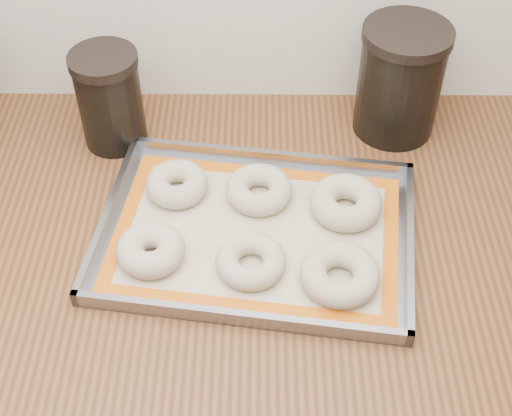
{
  "coord_description": "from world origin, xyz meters",
  "views": [
    {
      "loc": [
        0.06,
        0.95,
        1.7
      ],
      "look_at": [
        0.06,
        1.65,
        0.96
      ],
      "focal_mm": 50.0,
      "sensor_mm": 36.0,
      "label": 1
    }
  ],
  "objects_px": {
    "bagel_front_right": "(340,274)",
    "bagel_back_left": "(177,184)",
    "baking_tray": "(256,233)",
    "bagel_front_left": "(151,250)",
    "bagel_back_mid": "(259,190)",
    "bagel_front_mid": "(251,261)",
    "bagel_back_right": "(346,202)",
    "canister_mid": "(110,99)",
    "canister_right": "(400,80)"
  },
  "relations": [
    {
      "from": "canister_right",
      "to": "canister_mid",
      "type": "bearing_deg",
      "value": -175.67
    },
    {
      "from": "bagel_front_mid",
      "to": "bagel_back_right",
      "type": "xyz_separation_m",
      "value": [
        0.14,
        0.11,
        0.0
      ]
    },
    {
      "from": "bagel_front_right",
      "to": "canister_right",
      "type": "distance_m",
      "value": 0.37
    },
    {
      "from": "bagel_front_right",
      "to": "bagel_back_left",
      "type": "relative_size",
      "value": 1.14
    },
    {
      "from": "bagel_front_left",
      "to": "canister_mid",
      "type": "relative_size",
      "value": 0.58
    },
    {
      "from": "bagel_front_right",
      "to": "bagel_back_left",
      "type": "height_order",
      "value": "same"
    },
    {
      "from": "bagel_back_mid",
      "to": "canister_right",
      "type": "relative_size",
      "value": 0.53
    },
    {
      "from": "bagel_front_mid",
      "to": "bagel_front_left",
      "type": "bearing_deg",
      "value": 173.17
    },
    {
      "from": "baking_tray",
      "to": "canister_right",
      "type": "height_order",
      "value": "canister_right"
    },
    {
      "from": "baking_tray",
      "to": "bagel_front_left",
      "type": "relative_size",
      "value": 5.09
    },
    {
      "from": "baking_tray",
      "to": "bagel_front_left",
      "type": "height_order",
      "value": "bagel_front_left"
    },
    {
      "from": "bagel_front_mid",
      "to": "bagel_front_right",
      "type": "bearing_deg",
      "value": -11.31
    },
    {
      "from": "bagel_back_mid",
      "to": "bagel_front_mid",
      "type": "bearing_deg",
      "value": -94.5
    },
    {
      "from": "baking_tray",
      "to": "bagel_front_right",
      "type": "xyz_separation_m",
      "value": [
        0.12,
        -0.09,
        0.02
      ]
    },
    {
      "from": "bagel_front_left",
      "to": "bagel_front_mid",
      "type": "height_order",
      "value": "bagel_front_left"
    },
    {
      "from": "bagel_front_left",
      "to": "bagel_back_left",
      "type": "height_order",
      "value": "bagel_front_left"
    },
    {
      "from": "baking_tray",
      "to": "canister_mid",
      "type": "height_order",
      "value": "canister_mid"
    },
    {
      "from": "bagel_front_left",
      "to": "bagel_back_left",
      "type": "xyz_separation_m",
      "value": [
        0.03,
        0.14,
        -0.0
      ]
    },
    {
      "from": "baking_tray",
      "to": "canister_mid",
      "type": "distance_m",
      "value": 0.33
    },
    {
      "from": "bagel_back_mid",
      "to": "bagel_back_right",
      "type": "xyz_separation_m",
      "value": [
        0.13,
        -0.03,
        0.0
      ]
    },
    {
      "from": "bagel_front_left",
      "to": "bagel_front_mid",
      "type": "xyz_separation_m",
      "value": [
        0.14,
        -0.02,
        -0.0
      ]
    },
    {
      "from": "bagel_front_right",
      "to": "bagel_back_right",
      "type": "distance_m",
      "value": 0.14
    },
    {
      "from": "baking_tray",
      "to": "bagel_front_left",
      "type": "xyz_separation_m",
      "value": [
        -0.15,
        -0.05,
        0.02
      ]
    },
    {
      "from": "baking_tray",
      "to": "bagel_back_left",
      "type": "bearing_deg",
      "value": 145.12
    },
    {
      "from": "bagel_front_right",
      "to": "bagel_back_mid",
      "type": "relative_size",
      "value": 1.08
    },
    {
      "from": "bagel_front_left",
      "to": "canister_mid",
      "type": "xyz_separation_m",
      "value": [
        -0.09,
        0.27,
        0.06
      ]
    },
    {
      "from": "baking_tray",
      "to": "canister_mid",
      "type": "relative_size",
      "value": 2.97
    },
    {
      "from": "bagel_front_left",
      "to": "bagel_front_mid",
      "type": "bearing_deg",
      "value": -6.83
    },
    {
      "from": "baking_tray",
      "to": "bagel_back_right",
      "type": "relative_size",
      "value": 4.52
    },
    {
      "from": "bagel_front_right",
      "to": "canister_right",
      "type": "bearing_deg",
      "value": 71.13
    },
    {
      "from": "bagel_front_left",
      "to": "canister_mid",
      "type": "distance_m",
      "value": 0.29
    },
    {
      "from": "bagel_front_right",
      "to": "canister_right",
      "type": "relative_size",
      "value": 0.58
    },
    {
      "from": "baking_tray",
      "to": "bagel_front_mid",
      "type": "relative_size",
      "value": 5.02
    },
    {
      "from": "bagel_front_left",
      "to": "bagel_back_right",
      "type": "bearing_deg",
      "value": 18.5
    },
    {
      "from": "bagel_front_right",
      "to": "baking_tray",
      "type": "bearing_deg",
      "value": 141.98
    },
    {
      "from": "bagel_front_right",
      "to": "bagel_back_right",
      "type": "bearing_deg",
      "value": 81.91
    },
    {
      "from": "bagel_back_right",
      "to": "bagel_front_mid",
      "type": "bearing_deg",
      "value": -141.73
    },
    {
      "from": "bagel_front_left",
      "to": "bagel_back_mid",
      "type": "relative_size",
      "value": 0.95
    },
    {
      "from": "bagel_front_mid",
      "to": "bagel_back_mid",
      "type": "distance_m",
      "value": 0.14
    },
    {
      "from": "bagel_front_left",
      "to": "bagel_back_left",
      "type": "distance_m",
      "value": 0.14
    },
    {
      "from": "canister_right",
      "to": "bagel_back_right",
      "type": "bearing_deg",
      "value": -115.32
    },
    {
      "from": "canister_mid",
      "to": "canister_right",
      "type": "xyz_separation_m",
      "value": [
        0.47,
        0.04,
        0.01
      ]
    },
    {
      "from": "bagel_front_right",
      "to": "bagel_front_mid",
      "type": "bearing_deg",
      "value": 168.69
    },
    {
      "from": "bagel_front_left",
      "to": "baking_tray",
      "type": "bearing_deg",
      "value": 18.21
    },
    {
      "from": "bagel_back_left",
      "to": "canister_mid",
      "type": "relative_size",
      "value": 0.58
    },
    {
      "from": "bagel_back_mid",
      "to": "baking_tray",
      "type": "bearing_deg",
      "value": -93.21
    },
    {
      "from": "baking_tray",
      "to": "bagel_front_left",
      "type": "bearing_deg",
      "value": -161.79
    },
    {
      "from": "bagel_back_right",
      "to": "canister_mid",
      "type": "xyz_separation_m",
      "value": [
        -0.38,
        0.17,
        0.06
      ]
    },
    {
      "from": "bagel_back_left",
      "to": "canister_right",
      "type": "bearing_deg",
      "value": 25.27
    },
    {
      "from": "canister_right",
      "to": "bagel_front_left",
      "type": "bearing_deg",
      "value": -141.63
    }
  ]
}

